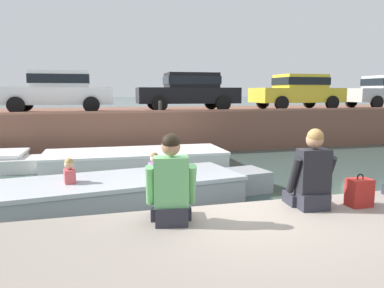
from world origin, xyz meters
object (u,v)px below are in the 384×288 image
Objects in this scene: boat_moored_central_white at (127,159)px; mooring_bollard_mid at (160,106)px; person_seated_left at (171,189)px; bottle_drink at (313,203)px; motorboat_passing at (132,190)px; person_seated_right at (311,178)px; backpack_on_ledge at (359,193)px; car_left_inner_white at (58,90)px; car_centre_black at (189,90)px; car_right_inner_yellow at (298,90)px.

mooring_bollard_mid reaches higher than boat_moored_central_white.
person_seated_left is at bearing -100.21° from mooring_bollard_mid.
mooring_bollard_mid is (1.50, 2.18, 1.56)m from boat_moored_central_white.
motorboat_passing is at bearing 113.28° from bottle_drink.
backpack_on_ledge is at bearing -9.29° from person_seated_right.
mooring_bollard_mid is 10.23m from backpack_on_ledge.
car_left_inner_white is 0.98× the size of car_centre_black.
car_right_inner_yellow reaches higher than person_seated_left.
boat_moored_central_white is 1.59× the size of car_centre_black.
car_centre_black is at bearing 66.57° from motorboat_passing.
motorboat_passing is 13.68× the size of mooring_bollard_mid.
car_left_inner_white is 4.29× the size of person_seated_right.
car_left_inner_white reaches higher than mooring_bollard_mid.
car_right_inner_yellow is 12.99m from backpack_on_ledge.
person_seated_left is 2.34m from backpack_on_ledge.
car_centre_black is 4.37× the size of person_seated_right.
boat_moored_central_white is 8.18m from bottle_drink.
car_right_inner_yellow is at bearing 59.48° from person_seated_right.
car_left_inner_white reaches higher than boat_moored_central_white.
person_seated_left is (-1.83, -10.15, -0.51)m from mooring_bollard_mid.
bottle_drink reaches higher than motorboat_passing.
car_right_inner_yellow is at bearing 62.02° from backpack_on_ledge.
car_left_inner_white is 12.05m from bottle_drink.
person_seated_left is 1.73m from person_seated_right.
mooring_bollard_mid reaches higher than person_seated_right.
backpack_on_ledge is at bearing -59.05° from motorboat_passing.
car_left_inner_white is at bearing 103.96° from motorboat_passing.
car_centre_black and car_right_inner_yellow have the same top height.
boat_moored_central_white is 8.30m from backpack_on_ledge.
bottle_drink is at bearing -80.40° from boat_moored_central_white.
mooring_bollard_mid is 0.46× the size of person_seated_right.
boat_moored_central_white is 6.96× the size of person_seated_right.
person_seated_right is (-6.67, -11.31, -1.12)m from car_right_inner_yellow.
car_centre_black is 11.47m from person_seated_right.
car_left_inner_white is 3.93m from mooring_bollard_mid.
car_right_inner_yellow is 13.18m from person_seated_right.
backpack_on_ledge is at bearing -94.69° from car_centre_black.
car_centre_black is (5.13, -0.00, -0.00)m from car_left_inner_white.
backpack_on_ledge is at bearing -75.94° from boat_moored_central_white.
mooring_bollard_mid is 0.46× the size of person_seated_left.
car_centre_black is at bearing 73.95° from person_seated_left.
car_left_inner_white is at bearing 179.98° from car_centre_black.
bottle_drink is at bearing -120.40° from car_right_inner_yellow.
boat_moored_central_white is at bearing 104.06° from backpack_on_ledge.
person_seated_left is (-0.33, -7.96, 1.05)m from boat_moored_central_white.
backpack_on_ledge is (-6.06, -11.41, -1.32)m from car_right_inner_yellow.
car_left_inner_white is 4.29× the size of person_seated_left.
mooring_bollard_mid is at bearing 89.21° from bottle_drink.
car_centre_black is 10.33× the size of backpack_on_ledge.
bottle_drink is (-1.58, -11.43, -1.39)m from car_centre_black.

